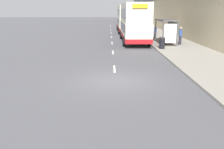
# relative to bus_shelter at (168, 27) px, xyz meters

# --- Properties ---
(ground_plane) EXTENTS (220.00, 220.00, 0.00)m
(ground_plane) POSITION_rel_bus_shelter_xyz_m (-5.77, -13.23, -1.88)
(ground_plane) COLOR #515156
(pavement) EXTENTS (5.00, 93.00, 0.14)m
(pavement) POSITION_rel_bus_shelter_xyz_m (0.73, 25.27, -1.81)
(pavement) COLOR gray
(pavement) RESTS_ON ground_plane
(lane_mark_0) EXTENTS (0.12, 2.00, 0.01)m
(lane_mark_0) POSITION_rel_bus_shelter_xyz_m (-5.77, -10.54, -1.87)
(lane_mark_0) COLOR silver
(lane_mark_0) RESTS_ON ground_plane
(lane_mark_1) EXTENTS (0.12, 2.00, 0.01)m
(lane_mark_1) POSITION_rel_bus_shelter_xyz_m (-5.77, -4.28, -1.87)
(lane_mark_1) COLOR silver
(lane_mark_1) RESTS_ON ground_plane
(lane_mark_2) EXTENTS (0.12, 2.00, 0.01)m
(lane_mark_2) POSITION_rel_bus_shelter_xyz_m (-5.77, 1.99, -1.87)
(lane_mark_2) COLOR silver
(lane_mark_2) RESTS_ON ground_plane
(lane_mark_3) EXTENTS (0.12, 2.00, 0.01)m
(lane_mark_3) POSITION_rel_bus_shelter_xyz_m (-5.77, 8.25, -1.87)
(lane_mark_3) COLOR silver
(lane_mark_3) RESTS_ON ground_plane
(lane_mark_4) EXTENTS (0.12, 2.00, 0.01)m
(lane_mark_4) POSITION_rel_bus_shelter_xyz_m (-5.77, 14.51, -1.87)
(lane_mark_4) COLOR silver
(lane_mark_4) RESTS_ON ground_plane
(lane_mark_5) EXTENTS (0.12, 2.00, 0.01)m
(lane_mark_5) POSITION_rel_bus_shelter_xyz_m (-5.77, 20.78, -1.87)
(lane_mark_5) COLOR silver
(lane_mark_5) RESTS_ON ground_plane
(lane_mark_6) EXTENTS (0.12, 2.00, 0.01)m
(lane_mark_6) POSITION_rel_bus_shelter_xyz_m (-5.77, 27.04, -1.87)
(lane_mark_6) COLOR silver
(lane_mark_6) RESTS_ON ground_plane
(lane_mark_7) EXTENTS (0.12, 2.00, 0.01)m
(lane_mark_7) POSITION_rel_bus_shelter_xyz_m (-5.77, 33.30, -1.87)
(lane_mark_7) COLOR silver
(lane_mark_7) RESTS_ON ground_plane
(lane_mark_8) EXTENTS (0.12, 2.00, 0.01)m
(lane_mark_8) POSITION_rel_bus_shelter_xyz_m (-5.77, 39.57, -1.87)
(lane_mark_8) COLOR silver
(lane_mark_8) RESTS_ON ground_plane
(bus_shelter) EXTENTS (1.60, 4.20, 2.48)m
(bus_shelter) POSITION_rel_bus_shelter_xyz_m (0.00, 0.00, 0.00)
(bus_shelter) COLOR #4C4C51
(bus_shelter) RESTS_ON ground_plane
(double_decker_bus_near) EXTENTS (2.85, 10.73, 4.30)m
(double_decker_bus_near) POSITION_rel_bus_shelter_xyz_m (-3.30, 2.63, 0.41)
(double_decker_bus_near) COLOR beige
(double_decker_bus_near) RESTS_ON ground_plane
(double_decker_bus_ahead) EXTENTS (2.85, 10.42, 4.30)m
(double_decker_bus_ahead) POSITION_rel_bus_shelter_xyz_m (-3.30, 15.58, 0.41)
(double_decker_bus_ahead) COLOR beige
(double_decker_bus_ahead) RESTS_ON ground_plane
(car_0) EXTENTS (2.06, 4.00, 1.65)m
(car_0) POSITION_rel_bus_shelter_xyz_m (-2.66, 37.52, -1.05)
(car_0) COLOR black
(car_0) RESTS_ON ground_plane
(pedestrian_at_shelter) EXTENTS (0.31, 0.31, 1.59)m
(pedestrian_at_shelter) POSITION_rel_bus_shelter_xyz_m (-0.41, 4.99, -0.92)
(pedestrian_at_shelter) COLOR #23232D
(pedestrian_at_shelter) RESTS_ON ground_plane
(pedestrian_1) EXTENTS (0.36, 0.36, 1.79)m
(pedestrian_1) POSITION_rel_bus_shelter_xyz_m (1.18, -0.36, -0.82)
(pedestrian_1) COLOR #23232D
(pedestrian_1) RESTS_ON ground_plane
(litter_bin) EXTENTS (0.55, 0.55, 1.05)m
(litter_bin) POSITION_rel_bus_shelter_xyz_m (-1.22, -3.08, -1.21)
(litter_bin) COLOR black
(litter_bin) RESTS_ON ground_plane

